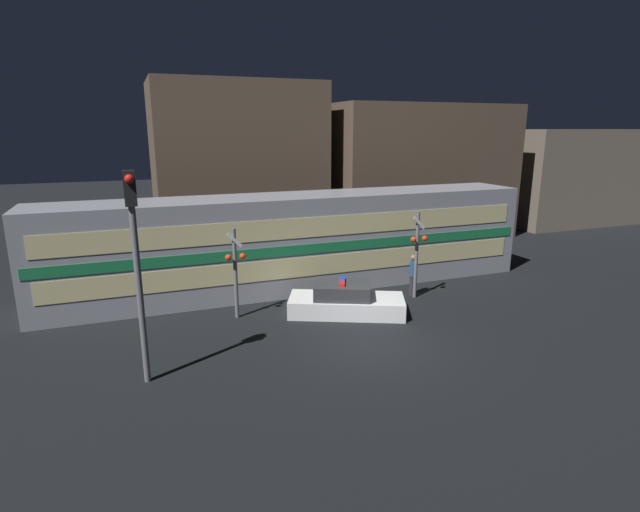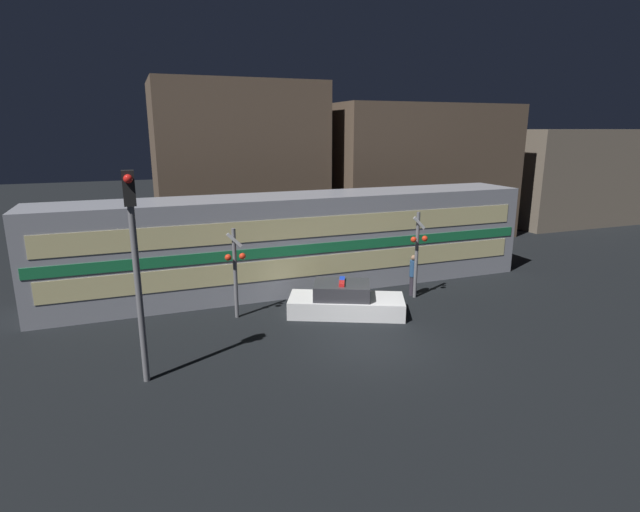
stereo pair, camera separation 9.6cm
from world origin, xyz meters
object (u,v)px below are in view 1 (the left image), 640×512
object	(u,v)px
train	(297,242)
police_car	(345,301)
pedestrian	(413,275)
crossing_signal_near	(417,250)
traffic_light_corner	(136,256)

from	to	relation	value
train	police_car	world-z (taller)	train
police_car	pedestrian	bearing A→B (deg)	40.77
police_car	train	bearing A→B (deg)	124.29
pedestrian	crossing_signal_near	world-z (taller)	crossing_signal_near
police_car	traffic_light_corner	distance (m)	8.38
police_car	traffic_light_corner	world-z (taller)	traffic_light_corner
police_car	crossing_signal_near	distance (m)	3.88
police_car	pedestrian	size ratio (longest dim) A/B	2.65
crossing_signal_near	train	bearing A→B (deg)	143.19
pedestrian	train	bearing A→B (deg)	146.28
train	crossing_signal_near	world-z (taller)	train
crossing_signal_near	traffic_light_corner	bearing A→B (deg)	-161.95
traffic_light_corner	pedestrian	bearing A→B (deg)	19.45
train	crossing_signal_near	distance (m)	5.16
train	police_car	distance (m)	4.15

